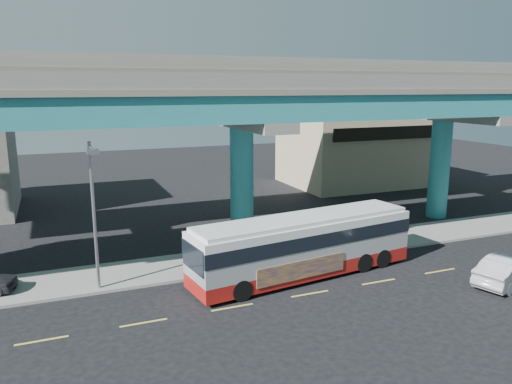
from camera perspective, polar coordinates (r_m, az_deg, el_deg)
name	(u,v)px	position (r m, az deg, el deg)	size (l,w,h in m)	color
ground	(307,292)	(25.05, 5.86, -11.25)	(120.00, 120.00, 0.00)	black
sidewalk	(263,256)	(29.64, 0.82, -7.27)	(70.00, 4.00, 0.15)	gray
lane_markings	(310,294)	(24.81, 6.19, -11.48)	(58.00, 0.12, 0.01)	#D8C64C
viaduct	(241,98)	(31.34, -1.76, 10.68)	(52.00, 12.40, 11.70)	#207B77
building_beige	(358,149)	(52.42, 11.55, 4.81)	(14.00, 10.23, 7.00)	tan
transit_bus	(304,243)	(26.44, 5.51, -5.87)	(12.81, 4.38, 3.23)	maroon
sedan	(508,270)	(28.54, 26.85, -7.95)	(4.85, 2.91, 1.51)	#B7B7BD
street_lamp	(94,196)	(24.26, -18.07, -0.46)	(0.50, 2.38, 7.22)	gray
stop_sign	(324,225)	(29.37, 7.79, -3.74)	(0.54, 0.57, 2.50)	gray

